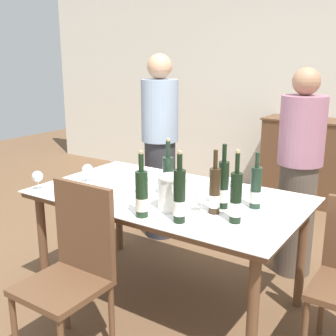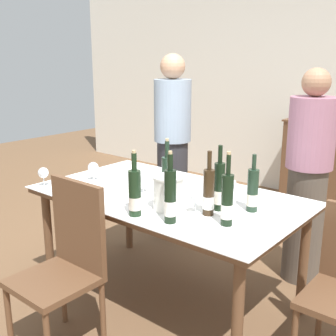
% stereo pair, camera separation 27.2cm
% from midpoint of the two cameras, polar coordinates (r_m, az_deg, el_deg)
% --- Properties ---
extents(ground_plane, '(12.00, 12.00, 0.00)m').
position_cam_midpoint_polar(ground_plane, '(3.10, -2.63, -17.14)').
color(ground_plane, brown).
extents(back_wall, '(8.00, 0.10, 2.80)m').
position_cam_midpoint_polar(back_wall, '(5.22, 16.52, 11.59)').
color(back_wall, silver).
rests_on(back_wall, ground_plane).
extents(sideboard_cabinet, '(1.32, 0.46, 0.97)m').
position_cam_midpoint_polar(sideboard_cabinet, '(4.97, 18.60, 0.61)').
color(sideboard_cabinet, brown).
rests_on(sideboard_cabinet, ground_plane).
extents(dining_table, '(1.76, 1.01, 0.76)m').
position_cam_midpoint_polar(dining_table, '(2.79, -2.80, -4.98)').
color(dining_table, brown).
rests_on(dining_table, ground_plane).
extents(ice_bucket, '(0.19, 0.19, 0.20)m').
position_cam_midpoint_polar(ice_bucket, '(2.48, -2.47, -3.27)').
color(ice_bucket, white).
rests_on(ice_bucket, dining_table).
extents(wine_bottle_0, '(0.07, 0.07, 0.39)m').
position_cam_midpoint_polar(wine_bottle_0, '(2.68, -2.90, -1.38)').
color(wine_bottle_0, '#1E3323').
rests_on(wine_bottle_0, dining_table).
extents(wine_bottle_1, '(0.07, 0.07, 0.34)m').
position_cam_midpoint_polar(wine_bottle_1, '(2.52, 8.80, -2.83)').
color(wine_bottle_1, '#1E3323').
rests_on(wine_bottle_1, dining_table).
extents(wine_bottle_2, '(0.07, 0.07, 0.40)m').
position_cam_midpoint_polar(wine_bottle_2, '(2.27, -1.88, -4.04)').
color(wine_bottle_2, black).
rests_on(wine_bottle_2, dining_table).
extents(wine_bottle_3, '(0.06, 0.06, 0.39)m').
position_cam_midpoint_polar(wine_bottle_3, '(2.49, 4.42, -2.48)').
color(wine_bottle_3, black).
rests_on(wine_bottle_3, dining_table).
extents(wine_bottle_4, '(0.07, 0.07, 0.38)m').
position_cam_midpoint_polar(wine_bottle_4, '(2.37, -6.89, -3.67)').
color(wine_bottle_4, black).
rests_on(wine_bottle_4, dining_table).
extents(wine_bottle_5, '(0.07, 0.07, 0.37)m').
position_cam_midpoint_polar(wine_bottle_5, '(2.41, 3.13, -3.29)').
color(wine_bottle_5, '#332314').
rests_on(wine_bottle_5, dining_table).
extents(wine_bottle_6, '(0.06, 0.06, 0.41)m').
position_cam_midpoint_polar(wine_bottle_6, '(2.28, 5.82, -4.22)').
color(wine_bottle_6, black).
rests_on(wine_bottle_6, dining_table).
extents(wine_glass_0, '(0.07, 0.07, 0.14)m').
position_cam_midpoint_polar(wine_glass_0, '(2.43, 1.36, -3.86)').
color(wine_glass_0, white).
rests_on(wine_glass_0, dining_table).
extents(wine_glass_1, '(0.08, 0.08, 0.14)m').
position_cam_midpoint_polar(wine_glass_1, '(2.77, -6.25, -1.62)').
color(wine_glass_1, white).
rests_on(wine_glass_1, dining_table).
extents(wine_glass_2, '(0.08, 0.08, 0.14)m').
position_cam_midpoint_polar(wine_glass_2, '(3.08, -13.35, -0.31)').
color(wine_glass_2, white).
rests_on(wine_glass_2, dining_table).
extents(wine_glass_3, '(0.07, 0.07, 0.13)m').
position_cam_midpoint_polar(wine_glass_3, '(2.70, 5.76, -2.11)').
color(wine_glass_3, white).
rests_on(wine_glass_3, dining_table).
extents(wine_glass_4, '(0.07, 0.07, 0.14)m').
position_cam_midpoint_polar(wine_glass_4, '(3.00, -19.79, -1.21)').
color(wine_glass_4, white).
rests_on(wine_glass_4, dining_table).
extents(chair_near_front, '(0.42, 0.42, 0.97)m').
position_cam_midpoint_polar(chair_near_front, '(2.46, -15.93, -12.25)').
color(chair_near_front, brown).
rests_on(chair_near_front, ground_plane).
extents(person_host, '(0.33, 0.33, 1.67)m').
position_cam_midpoint_polar(person_host, '(3.81, -3.14, 2.71)').
color(person_host, '#2D2D33').
rests_on(person_host, ground_plane).
extents(person_guest_left, '(0.33, 0.33, 1.57)m').
position_cam_midpoint_polar(person_guest_left, '(3.24, 15.03, -0.99)').
color(person_guest_left, '#51473D').
rests_on(person_guest_left, ground_plane).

